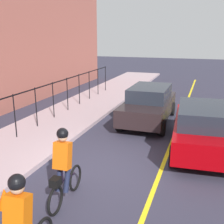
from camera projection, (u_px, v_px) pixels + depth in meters
ground_plane at (104, 168)px, 8.33m from camera, size 80.00×80.00×0.00m
lane_line_centre at (159, 176)px, 7.82m from camera, size 36.00×0.12×0.01m
sidewalk at (8, 150)px, 9.37m from camera, size 40.00×3.20×0.15m
iron_fence at (14, 107)px, 10.09m from camera, size 18.87×0.04×1.60m
cyclist_lead at (63, 167)px, 6.36m from camera, size 1.71×0.37×1.83m
patrol_sedan at (203, 127)px, 9.33m from camera, size 4.52×2.17×1.58m
parked_sedan_rear at (149, 104)px, 12.45m from camera, size 4.41×1.93×1.58m
traffic_cone_near at (5, 198)px, 6.39m from camera, size 0.36×0.36×0.46m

